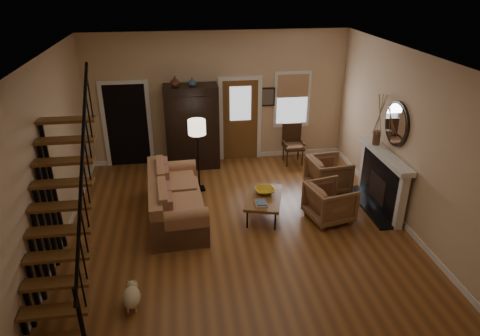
{
  "coord_description": "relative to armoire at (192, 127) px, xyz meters",
  "views": [
    {
      "loc": [
        -0.96,
        -6.92,
        4.61
      ],
      "look_at": [
        0.1,
        0.4,
        1.15
      ],
      "focal_mm": 32.0,
      "sensor_mm": 36.0,
      "label": 1
    }
  ],
  "objects": [
    {
      "name": "room",
      "position": [
        0.29,
        -1.39,
        0.46
      ],
      "size": [
        7.0,
        7.33,
        3.3
      ],
      "color": "brown",
      "rests_on": "ground"
    },
    {
      "name": "staircase",
      "position": [
        -2.08,
        -4.45,
        0.55
      ],
      "size": [
        0.94,
        2.8,
        3.2
      ],
      "primitive_type": null,
      "color": "brown",
      "rests_on": "ground"
    },
    {
      "name": "fireplace",
      "position": [
        3.83,
        -2.65,
        -0.31
      ],
      "size": [
        0.33,
        1.95,
        2.3
      ],
      "color": "black",
      "rests_on": "ground"
    },
    {
      "name": "armoire",
      "position": [
        0.0,
        0.0,
        0.0
      ],
      "size": [
        1.3,
        0.6,
        2.1
      ],
      "primitive_type": null,
      "color": "black",
      "rests_on": "ground"
    },
    {
      "name": "vase_a",
      "position": [
        -0.35,
        -0.1,
        1.17
      ],
      "size": [
        0.24,
        0.24,
        0.25
      ],
      "primitive_type": "imported",
      "color": "#4C2619",
      "rests_on": "armoire"
    },
    {
      "name": "vase_b",
      "position": [
        0.05,
        -0.1,
        1.16
      ],
      "size": [
        0.2,
        0.2,
        0.21
      ],
      "primitive_type": "imported",
      "color": "#334C60",
      "rests_on": "armoire"
    },
    {
      "name": "sofa",
      "position": [
        -0.46,
        -2.49,
        -0.61
      ],
      "size": [
        1.17,
        2.44,
        0.89
      ],
      "primitive_type": null,
      "rotation": [
        0.0,
        0.0,
        0.06
      ],
      "color": "#A8734C",
      "rests_on": "ground"
    },
    {
      "name": "coffee_table",
      "position": [
        1.3,
        -2.67,
        -0.83
      ],
      "size": [
        0.98,
        1.31,
        0.45
      ],
      "primitive_type": null,
      "rotation": [
        0.0,
        0.0,
        -0.29
      ],
      "color": "brown",
      "rests_on": "ground"
    },
    {
      "name": "bowl",
      "position": [
        1.35,
        -2.52,
        -0.56
      ],
      "size": [
        0.4,
        0.4,
        0.1
      ],
      "primitive_type": "imported",
      "color": "gold",
      "rests_on": "coffee_table"
    },
    {
      "name": "books",
      "position": [
        1.18,
        -2.97,
        -0.58
      ],
      "size": [
        0.21,
        0.29,
        0.05
      ],
      "primitive_type": null,
      "color": "beige",
      "rests_on": "coffee_table"
    },
    {
      "name": "armchair_left",
      "position": [
        2.58,
        -2.98,
        -0.67
      ],
      "size": [
        1.0,
        0.98,
        0.77
      ],
      "primitive_type": "imported",
      "rotation": [
        0.0,
        0.0,
        1.79
      ],
      "color": "brown",
      "rests_on": "ground"
    },
    {
      "name": "armchair_right",
      "position": [
        2.97,
        -1.76,
        -0.66
      ],
      "size": [
        0.94,
        0.92,
        0.79
      ],
      "primitive_type": "imported",
      "rotation": [
        0.0,
        0.0,
        1.67
      ],
      "color": "brown",
      "rests_on": "ground"
    },
    {
      "name": "floor_lamp",
      "position": [
        0.06,
        -1.33,
        -0.21
      ],
      "size": [
        0.42,
        0.42,
        1.68
      ],
      "primitive_type": null,
      "rotation": [
        0.0,
        0.0,
        0.11
      ],
      "color": "black",
      "rests_on": "ground"
    },
    {
      "name": "side_chair",
      "position": [
        2.55,
        -0.2,
        -0.54
      ],
      "size": [
        0.54,
        0.54,
        1.02
      ],
      "primitive_type": null,
      "color": "#361F11",
      "rests_on": "ground"
    },
    {
      "name": "dog",
      "position": [
        -1.15,
        -4.97,
        -0.88
      ],
      "size": [
        0.28,
        0.46,
        0.33
      ],
      "primitive_type": null,
      "rotation": [
        0.0,
        0.0,
        0.02
      ],
      "color": "beige",
      "rests_on": "ground"
    }
  ]
}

